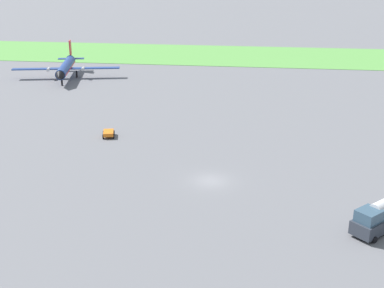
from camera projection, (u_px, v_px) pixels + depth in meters
ground_plane at (211, 181)px, 65.68m from camera, size 600.00×600.00×0.00m
grass_taxiway_strip at (238, 56)px, 140.39m from camera, size 360.00×28.00×0.08m
airplane_taxiing_turboprop at (66, 67)px, 115.65m from camera, size 23.02×19.81×6.95m
fuel_truck_near_gate at (378, 217)px, 53.51m from camera, size 6.29×6.29×3.29m
baggage_cart_by_runway at (109, 133)px, 80.59m from camera, size 2.26×2.72×0.90m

